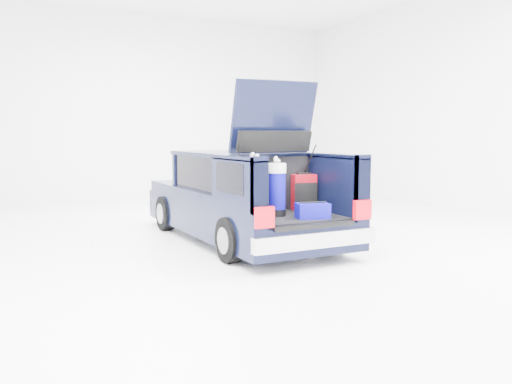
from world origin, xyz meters
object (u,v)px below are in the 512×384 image
black_golf_bag (254,189)px  blue_golf_bag (277,189)px  blue_duffel (313,211)px  car (239,199)px  red_suitcase (304,192)px

black_golf_bag → blue_golf_bag: (0.35, 0.00, -0.02)m
blue_golf_bag → blue_duffel: blue_golf_bag is taller
car → blue_duffel: 1.94m
car → red_suitcase: bearing=-67.3°
car → blue_duffel: car is taller
blue_golf_bag → blue_duffel: 0.58m
car → blue_golf_bag: car is taller
car → blue_duffel: bearing=-85.0°
car → black_golf_bag: car is taller
car → black_golf_bag: (-0.50, -1.53, 0.32)m
red_suitcase → blue_golf_bag: blue_golf_bag is taller
black_golf_bag → blue_duffel: bearing=-19.4°
car → black_golf_bag: size_ratio=5.39×
blue_duffel → car: bearing=110.9°
car → blue_golf_bag: size_ratio=5.67×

